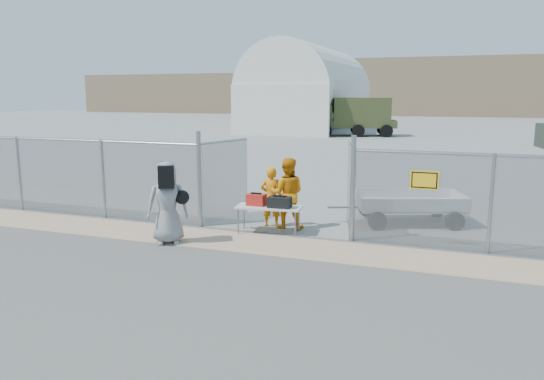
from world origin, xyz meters
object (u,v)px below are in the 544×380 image
at_px(utility_trailer, 409,207).
at_px(security_worker_left, 271,197).
at_px(visitor, 167,203).
at_px(security_worker_right, 287,194).
at_px(folding_table, 269,220).

bearing_deg(utility_trailer, security_worker_left, -174.12).
height_order(visitor, utility_trailer, visitor).
bearing_deg(security_worker_right, visitor, 32.51).
relative_size(security_worker_left, utility_trailer, 0.44).
xyz_separation_m(folding_table, security_worker_left, (-0.18, 0.65, 0.45)).
bearing_deg(security_worker_left, utility_trailer, -164.51).
xyz_separation_m(security_worker_left, security_worker_right, (0.46, -0.06, 0.13)).
distance_m(folding_table, visitor, 2.57).
bearing_deg(visitor, security_worker_right, 16.54).
bearing_deg(security_worker_left, folding_table, 94.92).
distance_m(visitor, utility_trailer, 6.40).
height_order(folding_table, utility_trailer, utility_trailer).
bearing_deg(security_worker_right, utility_trailer, -163.51).
relative_size(visitor, utility_trailer, 0.53).
distance_m(security_worker_left, utility_trailer, 3.73).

